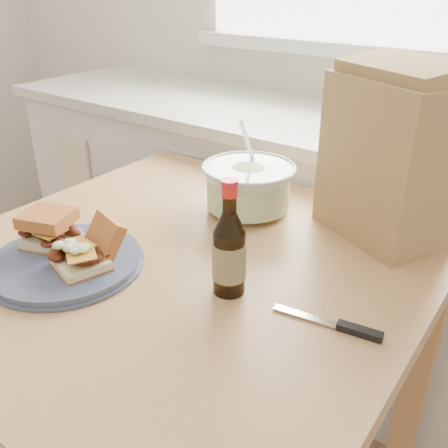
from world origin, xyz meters
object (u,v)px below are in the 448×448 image
Objects in this scene: dining_table at (183,303)px; coleslaw_bowl at (248,189)px; beer_bottle at (229,252)px; paper_bag at (389,160)px; plate at (66,262)px.

dining_table is 0.33m from coleslaw_bowl.
coleslaw_bowl is at bearing 106.71° from beer_bottle.
beer_bottle is at bearing -83.22° from paper_bag.
plate is at bearing -134.56° from dining_table.
beer_bottle reaches higher than dining_table.
plate is at bearing -108.79° from coleslaw_bowl.
coleslaw_bowl reaches higher than dining_table.
dining_table is at bearing -87.29° from coleslaw_bowl.
dining_table is 0.26m from beer_bottle.
paper_bag reaches higher than beer_bottle.
coleslaw_bowl is (0.15, 0.45, 0.05)m from plate.
dining_table is 2.85× the size of paper_bag.
dining_table is 3.27× the size of plate.
dining_table is at bearing 46.19° from plate.
beer_bottle is at bearing -15.46° from dining_table.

